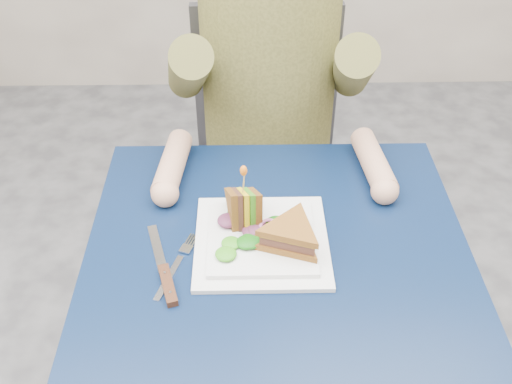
{
  "coord_description": "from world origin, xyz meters",
  "views": [
    {
      "loc": [
        -0.06,
        -0.81,
        1.55
      ],
      "look_at": [
        -0.04,
        0.08,
        0.82
      ],
      "focal_mm": 42.0,
      "sensor_mm": 36.0,
      "label": 1
    }
  ],
  "objects_px": {
    "table": "(278,284)",
    "fork": "(175,267)",
    "knife": "(166,278)",
    "sandwich_upright": "(244,208)",
    "plate": "(262,240)",
    "sandwich_flat": "(291,235)",
    "chair": "(267,145)",
    "diner": "(270,44)"
  },
  "relations": [
    {
      "from": "table",
      "to": "fork",
      "type": "xyz_separation_m",
      "value": [
        -0.2,
        -0.03,
        0.08
      ]
    },
    {
      "from": "diner",
      "to": "sandwich_upright",
      "type": "xyz_separation_m",
      "value": [
        -0.07,
        -0.46,
        -0.13
      ]
    },
    {
      "from": "diner",
      "to": "fork",
      "type": "bearing_deg",
      "value": -109.09
    },
    {
      "from": "table",
      "to": "plate",
      "type": "xyz_separation_m",
      "value": [
        -0.03,
        0.03,
        0.09
      ]
    },
    {
      "from": "plate",
      "to": "sandwich_flat",
      "type": "distance_m",
      "value": 0.07
    },
    {
      "from": "plate",
      "to": "sandwich_upright",
      "type": "bearing_deg",
      "value": 126.6
    },
    {
      "from": "fork",
      "to": "knife",
      "type": "height_order",
      "value": "knife"
    },
    {
      "from": "table",
      "to": "fork",
      "type": "distance_m",
      "value": 0.21
    },
    {
      "from": "knife",
      "to": "table",
      "type": "bearing_deg",
      "value": 15.66
    },
    {
      "from": "diner",
      "to": "plate",
      "type": "distance_m",
      "value": 0.53
    },
    {
      "from": "table",
      "to": "sandwich_upright",
      "type": "distance_m",
      "value": 0.17
    },
    {
      "from": "chair",
      "to": "sandwich_upright",
      "type": "relative_size",
      "value": 7.0
    },
    {
      "from": "diner",
      "to": "chair",
      "type": "bearing_deg",
      "value": 90.0
    },
    {
      "from": "plate",
      "to": "sandwich_upright",
      "type": "height_order",
      "value": "sandwich_upright"
    },
    {
      "from": "chair",
      "to": "fork",
      "type": "xyz_separation_m",
      "value": [
        -0.2,
        -0.68,
        0.19
      ]
    },
    {
      "from": "sandwich_flat",
      "to": "fork",
      "type": "bearing_deg",
      "value": -169.93
    },
    {
      "from": "sandwich_flat",
      "to": "fork",
      "type": "height_order",
      "value": "sandwich_flat"
    },
    {
      "from": "plate",
      "to": "sandwich_upright",
      "type": "xyz_separation_m",
      "value": [
        -0.03,
        0.05,
        0.05
      ]
    },
    {
      "from": "sandwich_flat",
      "to": "knife",
      "type": "distance_m",
      "value": 0.25
    },
    {
      "from": "chair",
      "to": "fork",
      "type": "relative_size",
      "value": 5.35
    },
    {
      "from": "table",
      "to": "plate",
      "type": "height_order",
      "value": "plate"
    },
    {
      "from": "table",
      "to": "chair",
      "type": "distance_m",
      "value": 0.66
    },
    {
      "from": "sandwich_flat",
      "to": "table",
      "type": "bearing_deg",
      "value": -158.43
    },
    {
      "from": "sandwich_flat",
      "to": "fork",
      "type": "distance_m",
      "value": 0.23
    },
    {
      "from": "plate",
      "to": "diner",
      "type": "bearing_deg",
      "value": 86.37
    },
    {
      "from": "diner",
      "to": "sandwich_flat",
      "type": "xyz_separation_m",
      "value": [
        0.02,
        -0.53,
        -0.14
      ]
    },
    {
      "from": "table",
      "to": "plate",
      "type": "distance_m",
      "value": 0.1
    },
    {
      "from": "knife",
      "to": "fork",
      "type": "bearing_deg",
      "value": 63.53
    },
    {
      "from": "table",
      "to": "sandwich_flat",
      "type": "height_order",
      "value": "sandwich_flat"
    },
    {
      "from": "diner",
      "to": "sandwich_flat",
      "type": "distance_m",
      "value": 0.55
    },
    {
      "from": "table",
      "to": "sandwich_upright",
      "type": "height_order",
      "value": "sandwich_upright"
    },
    {
      "from": "table",
      "to": "chair",
      "type": "bearing_deg",
      "value": 90.0
    },
    {
      "from": "table",
      "to": "knife",
      "type": "relative_size",
      "value": 3.45
    },
    {
      "from": "sandwich_upright",
      "to": "plate",
      "type": "bearing_deg",
      "value": -53.4
    },
    {
      "from": "chair",
      "to": "plate",
      "type": "bearing_deg",
      "value": -92.97
    },
    {
      "from": "table",
      "to": "knife",
      "type": "height_order",
      "value": "knife"
    },
    {
      "from": "table",
      "to": "sandwich_upright",
      "type": "relative_size",
      "value": 5.65
    },
    {
      "from": "table",
      "to": "plate",
      "type": "relative_size",
      "value": 2.88
    },
    {
      "from": "plate",
      "to": "fork",
      "type": "xyz_separation_m",
      "value": [
        -0.16,
        -0.06,
        -0.01
      ]
    },
    {
      "from": "knife",
      "to": "sandwich_upright",
      "type": "bearing_deg",
      "value": 43.57
    },
    {
      "from": "plate",
      "to": "knife",
      "type": "xyz_separation_m",
      "value": [
        -0.18,
        -0.09,
        -0.0
      ]
    },
    {
      "from": "diner",
      "to": "sandwich_flat",
      "type": "bearing_deg",
      "value": -87.49
    }
  ]
}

